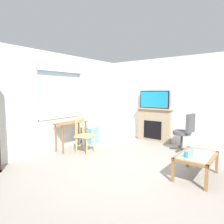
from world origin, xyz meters
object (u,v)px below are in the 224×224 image
(fireplace, at_px, (154,125))
(desk_under_window, at_px, (71,127))
(coffee_table, at_px, (196,158))
(sippy_cup, at_px, (186,154))
(plastic_drawer_unit, at_px, (90,135))
(wooden_chair, at_px, (84,135))
(office_chair, at_px, (185,130))
(tv, at_px, (154,100))

(fireplace, bearing_deg, desk_under_window, 147.07)
(coffee_table, distance_m, sippy_cup, 0.29)
(plastic_drawer_unit, bearing_deg, coffee_table, -100.63)
(wooden_chair, xyz_separation_m, sippy_cup, (-0.03, -2.56, 0.01))
(wooden_chair, distance_m, office_chair, 2.66)
(office_chair, bearing_deg, fireplace, 67.36)
(desk_under_window, height_order, office_chair, office_chair)
(wooden_chair, relative_size, sippy_cup, 10.00)
(desk_under_window, height_order, coffee_table, desk_under_window)
(fireplace, distance_m, tv, 0.79)
(office_chair, bearing_deg, plastic_drawer_unit, 109.56)
(wooden_chair, distance_m, plastic_drawer_unit, 1.02)
(desk_under_window, bearing_deg, office_chair, -55.91)
(tv, bearing_deg, office_chair, -111.84)
(plastic_drawer_unit, xyz_separation_m, office_chair, (0.91, -2.57, 0.31))
(wooden_chair, xyz_separation_m, office_chair, (1.74, -2.01, 0.09))
(wooden_chair, xyz_separation_m, plastic_drawer_unit, (0.82, 0.56, -0.22))
(plastic_drawer_unit, bearing_deg, wooden_chair, -145.55)
(plastic_drawer_unit, bearing_deg, office_chair, -70.44)
(tv, xyz_separation_m, sippy_cup, (-2.21, -1.67, -0.85))
(wooden_chair, height_order, sippy_cup, wooden_chair)
(fireplace, distance_m, coffee_table, 2.68)
(office_chair, bearing_deg, desk_under_window, 124.09)
(sippy_cup, bearing_deg, tv, 37.08)
(fireplace, height_order, tv, tv)
(plastic_drawer_unit, distance_m, tv, 2.27)
(tv, distance_m, coffee_table, 2.83)
(sippy_cup, bearing_deg, coffee_table, -26.38)
(desk_under_window, bearing_deg, wooden_chair, -93.32)
(desk_under_window, xyz_separation_m, sippy_cup, (-0.06, -3.08, -0.14))
(fireplace, height_order, office_chair, fireplace)
(sippy_cup, bearing_deg, wooden_chair, 89.36)
(fireplace, relative_size, office_chair, 1.16)
(tv, height_order, sippy_cup, tv)
(sippy_cup, bearing_deg, fireplace, 36.86)
(sippy_cup, bearing_deg, plastic_drawer_unit, 74.77)
(fireplace, height_order, coffee_table, fireplace)
(fireplace, xyz_separation_m, coffee_table, (-1.99, -1.79, -0.17))
(coffee_table, bearing_deg, wooden_chair, 94.54)
(plastic_drawer_unit, relative_size, coffee_table, 0.52)
(desk_under_window, distance_m, fireplace, 2.59)
(office_chair, xyz_separation_m, coffee_table, (-1.52, -0.68, -0.19))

